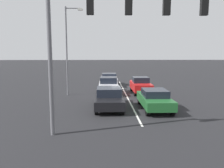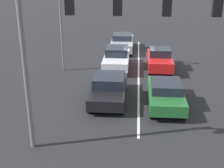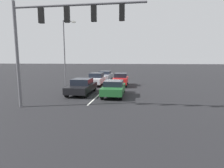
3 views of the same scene
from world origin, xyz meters
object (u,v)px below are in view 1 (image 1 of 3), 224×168
car_gray_midlane_third (109,79)px  car_black_midlane_front (109,98)px  car_silver_midlane_second (108,85)px  street_lamp_right_shoulder (68,46)px  car_red_leftlane_second (141,85)px  traffic_signal_gantry (113,22)px  car_darkgreen_leftlane_front (154,99)px

car_gray_midlane_third → car_black_midlane_front: bearing=88.9°
car_silver_midlane_second → street_lamp_right_shoulder: 5.33m
car_red_leftlane_second → traffic_signal_gantry: (3.13, 10.96, 4.46)m
car_black_midlane_front → car_silver_midlane_second: car_silver_midlane_second is taller
car_darkgreen_leftlane_front → car_silver_midlane_second: bearing=-64.2°
car_silver_midlane_second → traffic_signal_gantry: (-0.03, 11.03, 4.46)m
car_black_midlane_front → car_gray_midlane_third: (-0.21, -11.11, 0.03)m
car_gray_midlane_third → car_silver_midlane_second: bearing=88.2°
car_black_midlane_front → car_gray_midlane_third: bearing=-91.1°
car_silver_midlane_second → car_red_leftlane_second: size_ratio=1.05×
car_red_leftlane_second → traffic_signal_gantry: 12.24m
car_darkgreen_leftlane_front → car_black_midlane_front: (3.14, -0.50, -0.00)m
car_red_leftlane_second → street_lamp_right_shoulder: size_ratio=0.51×
car_gray_midlane_third → car_darkgreen_leftlane_front: bearing=104.2°
car_red_leftlane_second → street_lamp_right_shoulder: bearing=6.3°
car_red_leftlane_second → street_lamp_right_shoulder: (6.83, 0.75, 3.78)m
car_red_leftlane_second → street_lamp_right_shoulder: street_lamp_right_shoulder is taller
car_gray_midlane_third → traffic_signal_gantry: bearing=89.5°
car_black_midlane_front → street_lamp_right_shoulder: (3.63, -5.08, 3.85)m
traffic_signal_gantry → car_gray_midlane_third: bearing=-90.5°
street_lamp_right_shoulder → car_red_leftlane_second: bearing=-173.7°
car_silver_midlane_second → street_lamp_right_shoulder: bearing=12.6°
car_silver_midlane_second → car_black_midlane_front: bearing=89.6°
car_black_midlane_front → car_gray_midlane_third: car_gray_midlane_third is taller
car_red_leftlane_second → car_gray_midlane_third: 6.07m
car_black_midlane_front → car_silver_midlane_second: bearing=-90.4°
car_darkgreen_leftlane_front → car_gray_midlane_third: size_ratio=0.92×
car_gray_midlane_third → street_lamp_right_shoulder: (3.84, 6.03, 3.81)m
car_darkgreen_leftlane_front → car_black_midlane_front: size_ratio=0.97×
car_gray_midlane_third → traffic_signal_gantry: 16.85m
car_black_midlane_front → car_silver_midlane_second: size_ratio=1.07×
car_black_midlane_front → car_darkgreen_leftlane_front: bearing=170.9°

